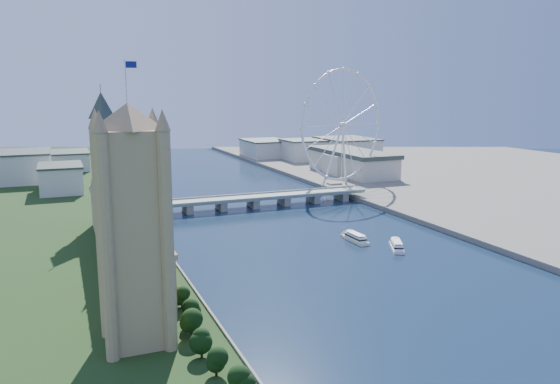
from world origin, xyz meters
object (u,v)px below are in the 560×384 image
victoria_tower (133,219)px  london_eye (342,126)px  tour_boat_near (355,241)px  tour_boat_far (396,249)px

victoria_tower → london_eye: 393.99m
victoria_tower → tour_boat_near: size_ratio=3.84×
victoria_tower → london_eye: london_eye is taller
victoria_tower → tour_boat_near: victoria_tower is taller
london_eye → tour_boat_near: 222.73m
victoria_tower → tour_boat_far: 204.12m
london_eye → tour_boat_far: bearing=-109.3°
victoria_tower → london_eye: (254.98, 300.08, 13.03)m
london_eye → tour_boat_near: london_eye is taller
tour_boat_near → london_eye: bearing=62.9°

